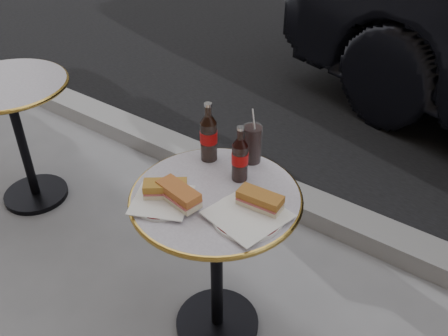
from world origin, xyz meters
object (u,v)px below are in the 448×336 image
Objects in this scene: bistro_table at (217,267)px; cola_bottle_right at (240,154)px; plate_left at (162,202)px; cola_bottle_left at (209,132)px; cola_glass at (252,144)px; plate_right at (248,216)px.

bistro_table is 3.30× the size of cola_bottle_right.
cola_bottle_left is (-0.03, 0.31, 0.12)m from plate_left.
cola_bottle_right is 0.13m from cola_glass.
bistro_table is 3.00× the size of cola_bottle_left.
bistro_table is at bearing -46.65° from cola_bottle_left.
plate_left is 0.84× the size of plate_right.
cola_bottle_left is 1.58× the size of cola_glass.
plate_left is (-0.12, -0.15, 0.37)m from bistro_table.
plate_left is at bearing -158.89° from plate_right.
bistro_table is at bearing 49.83° from plate_left.
cola_glass reaches higher than plate_left.
bistro_table is 4.75× the size of cola_glass.
cola_bottle_right is at bearing -12.44° from cola_bottle_left.
cola_bottle_left reaches higher than cola_glass.
cola_bottle_right is (0.01, 0.13, 0.48)m from bistro_table.
plate_right is at bearing -48.38° from cola_bottle_right.
plate_right reaches higher than plate_left.
plate_right reaches higher than bistro_table.
bistro_table is 3.57× the size of plate_left.
bistro_table is 0.49m from cola_bottle_right.
plate_left is at bearing -130.17° from bistro_table.
cola_bottle_left is at bearing -148.96° from cola_glass.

